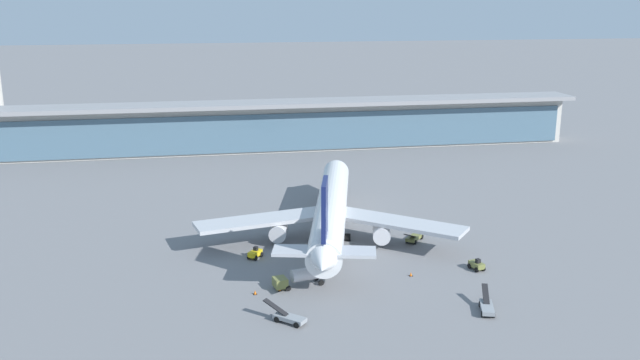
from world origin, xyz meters
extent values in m
plane|color=slate|center=(0.00, 0.00, 0.00)|extent=(1200.00, 1200.00, 0.00)
cylinder|color=white|center=(0.08, 1.59, 5.59)|extent=(18.89, 55.70, 5.89)
cone|color=white|center=(7.22, 31.04, 5.59)|extent=(6.86, 6.52, 5.78)
cone|color=white|center=(-6.99, -27.57, 6.18)|extent=(6.68, 7.55, 5.30)
cube|color=black|center=(6.42, 27.76, 6.62)|extent=(4.87, 3.41, 0.71)
cube|color=#B7BABF|center=(-13.47, -0.41, 4.56)|extent=(26.21, 11.80, 0.71)
cube|color=#B7BABF|center=(11.22, -6.39, 4.56)|extent=(23.71, 21.21, 0.71)
cylinder|color=silver|center=(-10.65, -1.70, 2.53)|extent=(4.17, 4.91, 3.25)
cylinder|color=silver|center=(8.11, -6.25, 2.53)|extent=(4.17, 4.91, 3.25)
cube|color=#141E51|center=(-5.78, -22.61, 13.11)|extent=(2.37, 7.08, 9.15)
cube|color=#B7BABF|center=(-6.02, -23.59, 6.47)|extent=(16.85, 8.17, 0.51)
cylinder|color=black|center=(-3.80, -0.61, 0.71)|extent=(1.52, 1.67, 1.42)
cylinder|color=black|center=(2.52, -2.14, 0.71)|extent=(1.52, 1.67, 1.42)
cylinder|color=black|center=(5.35, 23.31, 0.71)|extent=(1.52, 1.67, 1.42)
cube|color=gray|center=(-13.01, -34.14, 0.75)|extent=(4.80, 4.51, 0.60)
cube|color=black|center=(-14.84, -32.55, 1.84)|extent=(3.57, 3.28, 1.72)
cylinder|color=black|center=(-14.82, -33.66, 0.45)|extent=(0.86, 0.80, 0.90)
cylinder|color=black|center=(-13.73, -32.42, 0.45)|extent=(0.86, 0.80, 0.90)
cylinder|color=black|center=(-12.29, -35.87, 0.45)|extent=(0.86, 0.80, 0.90)
cylinder|color=black|center=(-11.20, -34.62, 0.45)|extent=(0.86, 0.80, 0.90)
cube|color=gray|center=(16.17, -35.90, 0.75)|extent=(3.15, 5.12, 0.60)
cube|color=black|center=(16.89, -33.59, 1.84)|extent=(2.04, 4.04, 1.72)
cylinder|color=black|center=(15.88, -34.05, 0.45)|extent=(0.54, 0.94, 0.90)
cylinder|color=black|center=(17.46, -34.55, 0.45)|extent=(0.54, 0.94, 0.90)
cylinder|color=black|center=(14.88, -37.26, 0.45)|extent=(0.54, 0.94, 0.90)
cylinder|color=black|center=(16.46, -37.75, 0.45)|extent=(0.54, 0.94, 0.90)
cube|color=olive|center=(-12.92, -22.31, 1.20)|extent=(2.47, 2.78, 1.50)
cylinder|color=silver|center=(-8.24, -21.27, 1.90)|extent=(5.92, 3.27, 2.10)
cylinder|color=black|center=(-11.75, -23.18, 0.45)|extent=(0.94, 0.47, 0.90)
cylinder|color=black|center=(-12.23, -21.03, 0.45)|extent=(0.94, 0.47, 0.90)
cylinder|color=black|center=(-6.19, -21.95, 0.45)|extent=(0.94, 0.47, 0.90)
cylinder|color=black|center=(-6.67, -19.79, 0.45)|extent=(0.94, 0.47, 0.90)
cube|color=yellow|center=(-15.66, -7.97, 0.90)|extent=(2.85, 3.15, 0.90)
cube|color=black|center=(-15.48, -7.73, 1.70)|extent=(0.98, 0.98, 0.70)
cylinder|color=black|center=(-15.65, -9.18, 0.45)|extent=(0.75, 0.89, 0.90)
cylinder|color=black|center=(-16.81, -8.35, 0.45)|extent=(0.75, 0.89, 0.90)
cylinder|color=black|center=(-14.51, -7.59, 0.45)|extent=(0.75, 0.89, 0.90)
cylinder|color=black|center=(-15.67, -6.76, 0.45)|extent=(0.75, 0.89, 0.90)
cube|color=olive|center=(21.14, -20.19, 0.90)|extent=(2.19, 3.10, 0.90)
cube|color=black|center=(21.22, -20.48, 1.70)|extent=(0.86, 0.86, 0.70)
cylinder|color=black|center=(20.19, -19.44, 0.45)|extent=(0.51, 0.94, 0.90)
cylinder|color=black|center=(21.57, -19.06, 0.45)|extent=(0.51, 0.94, 0.90)
cylinder|color=black|center=(20.71, -21.33, 0.45)|extent=(0.51, 0.94, 0.90)
cylinder|color=black|center=(22.09, -20.95, 0.45)|extent=(0.51, 0.94, 0.90)
cube|color=olive|center=(15.16, -4.57, 0.75)|extent=(4.50, 4.81, 0.60)
cube|color=black|center=(13.58, -6.40, 1.84)|extent=(3.27, 3.58, 1.72)
cylinder|color=black|center=(14.69, -6.38, 0.45)|extent=(0.80, 0.86, 0.90)
cylinder|color=black|center=(13.44, -5.29, 0.45)|extent=(0.80, 0.86, 0.90)
cylinder|color=black|center=(16.89, -3.84, 0.45)|extent=(0.80, 0.86, 0.90)
cylinder|color=black|center=(15.64, -2.75, 0.45)|extent=(0.80, 0.86, 0.90)
cube|color=beige|center=(0.00, 80.35, 7.00)|extent=(180.00, 8.00, 14.00)
cube|color=slate|center=(0.00, 76.05, 6.30)|extent=(176.40, 0.50, 11.20)
cube|color=gray|center=(0.00, 78.35, 14.60)|extent=(183.60, 12.80, 1.20)
cone|color=orange|center=(-17.05, -23.49, 0.35)|extent=(0.44, 0.44, 0.70)
cube|color=black|center=(-17.05, -23.49, 0.02)|extent=(0.62, 0.62, 0.04)
cone|color=orange|center=(9.26, -20.81, 0.35)|extent=(0.44, 0.44, 0.70)
cube|color=black|center=(9.26, -20.81, 0.02)|extent=(0.62, 0.62, 0.04)
cone|color=orange|center=(-13.07, -22.82, 0.35)|extent=(0.44, 0.44, 0.70)
cube|color=black|center=(-13.07, -22.82, 0.02)|extent=(0.62, 0.62, 0.04)
camera|label=1|loc=(-24.74, -122.69, 45.02)|focal=38.39mm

